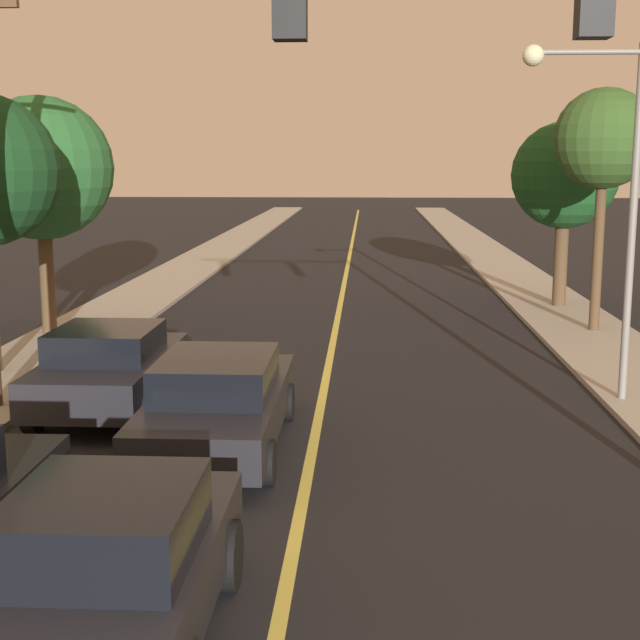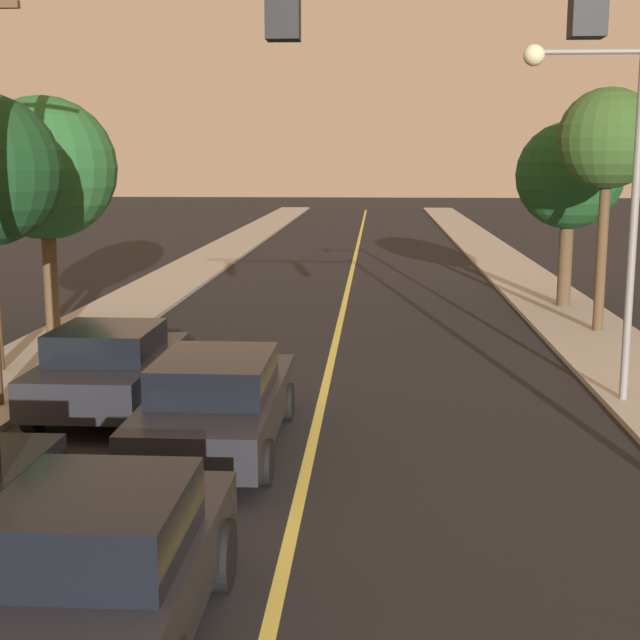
% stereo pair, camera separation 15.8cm
% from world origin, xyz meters
% --- Properties ---
extents(road_surface, '(10.01, 80.00, 0.01)m').
position_xyz_m(road_surface, '(0.00, 36.00, 0.01)').
color(road_surface, black).
rests_on(road_surface, ground).
extents(sidewalk_left, '(2.50, 80.00, 0.12)m').
position_xyz_m(sidewalk_left, '(-6.26, 36.00, 0.06)').
color(sidewalk_left, '#9E998E').
rests_on(sidewalk_left, ground).
extents(sidewalk_right, '(2.50, 80.00, 0.12)m').
position_xyz_m(sidewalk_right, '(6.26, 36.00, 0.06)').
color(sidewalk_right, '#9E998E').
rests_on(sidewalk_right, ground).
extents(car_near_lane_front, '(1.86, 3.97, 1.57)m').
position_xyz_m(car_near_lane_front, '(-1.40, 3.69, 0.80)').
color(car_near_lane_front, black).
rests_on(car_near_lane_front, ground).
extents(car_near_lane_second, '(1.98, 4.89, 1.46)m').
position_xyz_m(car_near_lane_second, '(-1.40, 9.37, 0.75)').
color(car_near_lane_second, black).
rests_on(car_near_lane_second, ground).
extents(car_outer_lane_second, '(2.01, 4.15, 1.52)m').
position_xyz_m(car_outer_lane_second, '(-3.61, 11.25, 0.79)').
color(car_outer_lane_second, black).
rests_on(car_outer_lane_second, ground).
extents(streetlamp_right, '(2.06, 0.36, 6.11)m').
position_xyz_m(streetlamp_right, '(4.82, 12.22, 4.15)').
color(streetlamp_right, slate).
rests_on(streetlamp_right, ground).
extents(tree_left_far, '(3.41, 3.41, 5.69)m').
position_xyz_m(tree_left_far, '(-6.97, 17.64, 4.09)').
color(tree_left_far, '#4C3823').
rests_on(tree_left_far, ground).
extents(tree_right_near, '(2.42, 2.42, 5.90)m').
position_xyz_m(tree_right_near, '(6.47, 18.76, 4.76)').
color(tree_right_near, '#4C3823').
rests_on(tree_right_near, ground).
extents(tree_right_far, '(3.03, 3.03, 5.27)m').
position_xyz_m(tree_right_far, '(6.40, 22.59, 3.83)').
color(tree_right_far, '#4C3823').
rests_on(tree_right_far, ground).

